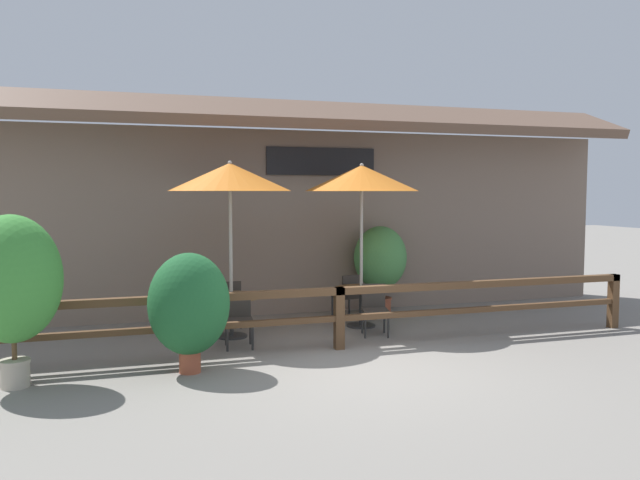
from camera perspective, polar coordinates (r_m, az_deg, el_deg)
name	(u,v)px	position (r m, az deg, el deg)	size (l,w,h in m)	color
ground_plane	(364,367)	(8.73, 4.05, -11.53)	(60.00, 60.00, 0.00)	gray
building_facade	(289,204)	(12.31, -2.87, 3.32)	(14.28, 1.49, 4.23)	gray
patio_railing	(339,304)	(9.53, 1.76, -5.87)	(10.40, 0.14, 0.95)	brown
patio_umbrella_near	(230,177)	(10.28, -8.23, 5.69)	(2.01, 2.01, 2.90)	#B7B2A8
dining_table_near	(231,304)	(10.44, -8.11, -5.77)	(0.94, 0.94, 0.70)	brown
chair_near_streetside	(239,317)	(9.79, -7.45, -6.97)	(0.46, 0.46, 0.85)	#332D28
chair_near_wallside	(228,302)	(11.13, -8.37, -5.60)	(0.43, 0.43, 0.85)	#332D28
patio_umbrella_middle	(362,179)	(11.02, 3.84, 5.63)	(2.01, 2.01, 2.90)	#B7B2A8
dining_table_middle	(361,295)	(11.17, 3.78, -5.07)	(0.94, 0.94, 0.70)	brown
chair_middle_streetside	(375,307)	(10.55, 5.01, -6.12)	(0.51, 0.51, 0.85)	#332D28
chair_middle_wallside	(348,294)	(11.82, 2.57, -4.98)	(0.50, 0.50, 0.85)	#332D28
potted_plant_corner_fern	(189,305)	(8.44, -11.88, -5.84)	(1.07, 0.96, 1.60)	#9E4C33
potted_plant_entrance_palm	(12,281)	(8.45, -26.36, -3.38)	(1.18, 1.06, 2.13)	#B7AD99
potted_plant_tall_tropical	(380,260)	(12.40, 5.53, -1.84)	(1.06, 0.96, 1.73)	#9E4C33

